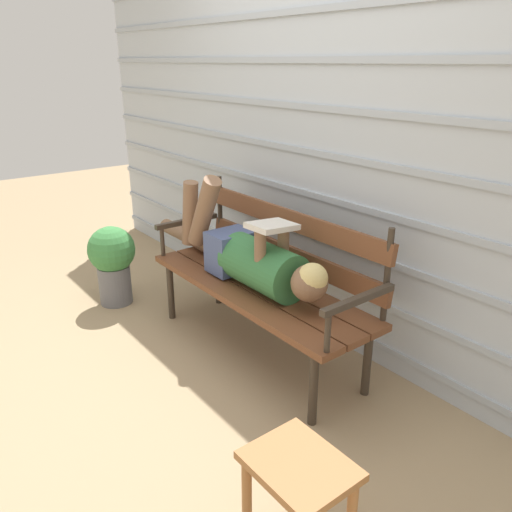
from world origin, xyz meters
TOP-DOWN VIEW (x-y plane):
  - ground_plane at (0.00, 0.00)m, footprint 12.00×12.00m
  - house_siding at (0.00, 0.65)m, footprint 5.38×0.08m
  - park_bench at (0.00, 0.23)m, footprint 1.56×0.51m
  - reclining_person at (-0.08, 0.16)m, footprint 1.71×0.27m
  - footstool at (1.15, -0.55)m, footprint 0.35×0.29m
  - potted_plant at (-1.14, -0.24)m, footprint 0.33×0.33m

SIDE VIEW (x-z plane):
  - ground_plane at x=0.00m, z-range 0.00..0.00m
  - footstool at x=1.15m, z-range 0.11..0.51m
  - potted_plant at x=-1.14m, z-range 0.04..0.61m
  - park_bench at x=0.00m, z-range 0.03..0.94m
  - reclining_person at x=-0.08m, z-range 0.30..0.89m
  - house_siding at x=0.00m, z-range 0.00..2.27m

